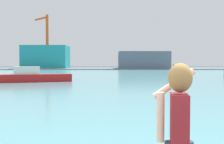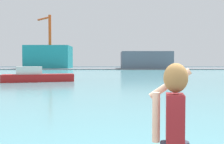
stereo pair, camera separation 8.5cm
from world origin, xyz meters
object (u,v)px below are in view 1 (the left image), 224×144
Objects in this scene: warehouse_left at (46,57)px; port_crane at (46,37)px; person_photographer at (178,121)px; boat_moored at (34,76)px; warehouse_right at (143,60)px.

port_crane reaches higher than warehouse_left.
boat_moored is at bearing 30.20° from person_photographer.
warehouse_right is at bearing 54.21° from boat_moored.
person_photographer is at bearing -97.36° from warehouse_right.
warehouse_left is 0.84× the size of port_crane.
port_crane is (-35.15, 0.23, 8.18)m from warehouse_right.
warehouse_right is 36.09m from port_crane.
warehouse_right reaches higher than boat_moored.
warehouse_left is 0.91× the size of warehouse_right.
port_crane is at bearing -75.63° from warehouse_left.
port_crane is (0.64, -2.48, 7.03)m from warehouse_left.
person_photographer is 29.81m from boat_moored.
warehouse_right is (11.46, 88.79, 1.67)m from person_photographer.
boat_moored is 64.47m from warehouse_right.
person_photographer is 89.54m from warehouse_right.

